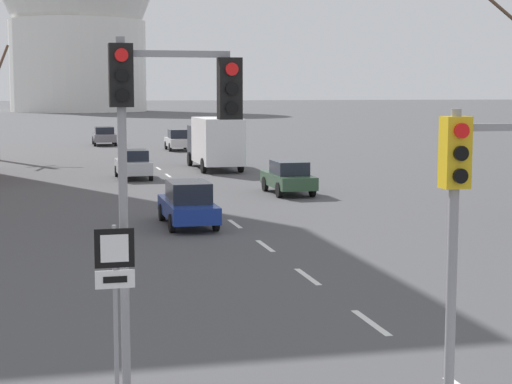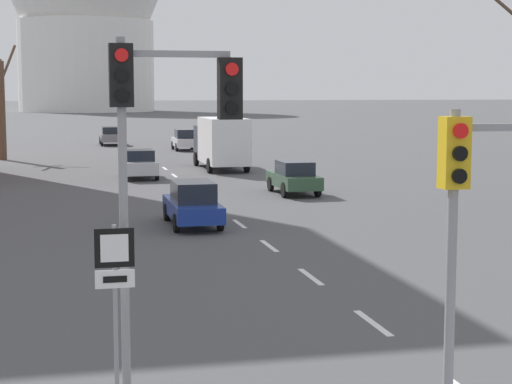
% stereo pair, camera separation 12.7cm
% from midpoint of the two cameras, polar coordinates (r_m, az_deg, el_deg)
% --- Properties ---
extents(lane_stripe_1, '(0.16, 2.00, 0.01)m').
position_cam_midpoint_polar(lane_stripe_1, '(17.98, 7.45, -8.61)').
color(lane_stripe_1, silver).
rests_on(lane_stripe_1, ground_plane).
extents(lane_stripe_2, '(0.16, 2.00, 0.01)m').
position_cam_midpoint_polar(lane_stripe_2, '(22.11, 3.29, -5.65)').
color(lane_stripe_2, silver).
rests_on(lane_stripe_2, ground_plane).
extents(lane_stripe_3, '(0.16, 2.00, 0.01)m').
position_cam_midpoint_polar(lane_stripe_3, '(26.37, 0.47, -3.60)').
color(lane_stripe_3, silver).
rests_on(lane_stripe_3, ground_plane).
extents(lane_stripe_4, '(0.16, 2.00, 0.01)m').
position_cam_midpoint_polar(lane_stripe_4, '(30.70, -1.55, -2.13)').
color(lane_stripe_4, silver).
rests_on(lane_stripe_4, ground_plane).
extents(lane_stripe_5, '(0.16, 2.00, 0.01)m').
position_cam_midpoint_polar(lane_stripe_5, '(35.07, -3.06, -1.02)').
color(lane_stripe_5, silver).
rests_on(lane_stripe_5, ground_plane).
extents(lane_stripe_6, '(0.16, 2.00, 0.01)m').
position_cam_midpoint_polar(lane_stripe_6, '(39.46, -4.24, -0.15)').
color(lane_stripe_6, silver).
rests_on(lane_stripe_6, ground_plane).
extents(lane_stripe_7, '(0.16, 2.00, 0.01)m').
position_cam_midpoint_polar(lane_stripe_7, '(43.88, -5.18, 0.54)').
color(lane_stripe_7, silver).
rests_on(lane_stripe_7, ground_plane).
extents(lane_stripe_8, '(0.16, 2.00, 0.01)m').
position_cam_midpoint_polar(lane_stripe_8, '(48.32, -5.95, 1.10)').
color(lane_stripe_8, silver).
rests_on(lane_stripe_8, ground_plane).
extents(lane_stripe_9, '(0.16, 2.00, 0.01)m').
position_cam_midpoint_polar(lane_stripe_9, '(52.76, -6.59, 1.57)').
color(lane_stripe_9, silver).
rests_on(lane_stripe_9, ground_plane).
extents(traffic_signal_near_left, '(2.04, 0.34, 5.57)m').
position_cam_midpoint_polar(traffic_signal_near_left, '(13.31, -6.76, 4.42)').
color(traffic_signal_near_left, gray).
rests_on(traffic_signal_near_left, ground_plane).
extents(traffic_signal_centre_tall, '(2.50, 0.34, 4.52)m').
position_cam_midpoint_polar(traffic_signal_centre_tall, '(12.08, 16.08, 0.19)').
color(traffic_signal_centre_tall, gray).
rests_on(traffic_signal_centre_tall, ground_plane).
extents(route_sign_post, '(0.60, 0.08, 2.74)m').
position_cam_midpoint_polar(route_sign_post, '(13.22, -9.65, -5.90)').
color(route_sign_post, gray).
rests_on(route_sign_post, ground_plane).
extents(street_lamp_right, '(2.55, 0.36, 9.26)m').
position_cam_midpoint_polar(street_lamp_right, '(28.84, 16.51, 8.27)').
color(street_lamp_right, gray).
rests_on(street_lamp_right, ground_plane).
extents(sedan_near_left, '(1.94, 4.56, 1.60)m').
position_cam_midpoint_polar(sedan_near_left, '(75.93, -10.14, 3.71)').
color(sedan_near_left, slate).
rests_on(sedan_near_left, ground_plane).
extents(sedan_near_right, '(1.81, 3.88, 1.58)m').
position_cam_midpoint_polar(sedan_near_right, '(46.78, -8.26, 1.86)').
color(sedan_near_right, '#B7B7BC').
rests_on(sedan_near_right, ground_plane).
extents(sedan_mid_centre, '(1.69, 4.36, 1.60)m').
position_cam_midpoint_polar(sedan_mid_centre, '(30.21, -4.68, -0.78)').
color(sedan_mid_centre, navy).
rests_on(sedan_mid_centre, ground_plane).
extents(sedan_far_left, '(1.73, 3.98, 1.68)m').
position_cam_midpoint_polar(sedan_far_left, '(68.60, -5.30, 3.48)').
color(sedan_far_left, silver).
rests_on(sedan_far_left, ground_plane).
extents(sedan_far_right, '(1.73, 4.13, 1.54)m').
position_cam_midpoint_polar(sedan_far_right, '(39.43, 2.08, 1.01)').
color(sedan_far_right, '#2D4C33').
rests_on(sedan_far_right, ground_plane).
extents(delivery_truck, '(2.44, 7.20, 3.14)m').
position_cam_midpoint_polar(delivery_truck, '(51.77, -2.82, 3.39)').
color(delivery_truck, '#333842').
rests_on(delivery_truck, ground_plane).
extents(capitol_dome, '(33.97, 33.97, 47.99)m').
position_cam_midpoint_polar(capitol_dome, '(201.55, -11.85, 11.95)').
color(capitol_dome, silver).
rests_on(capitol_dome, ground_plane).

